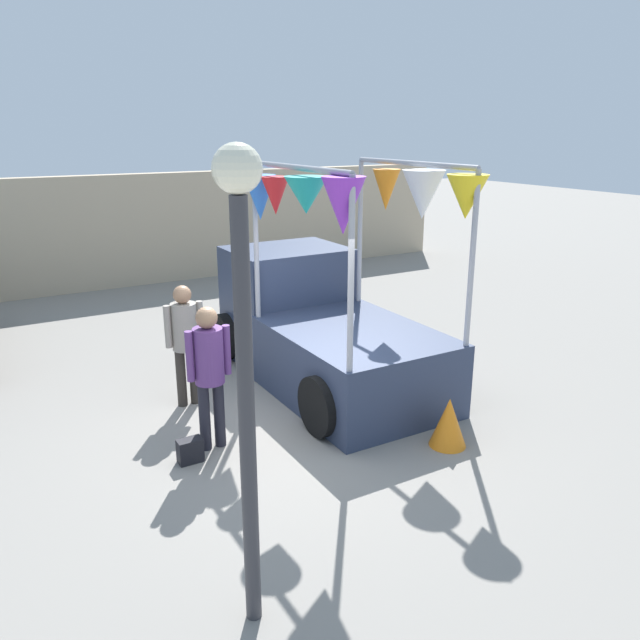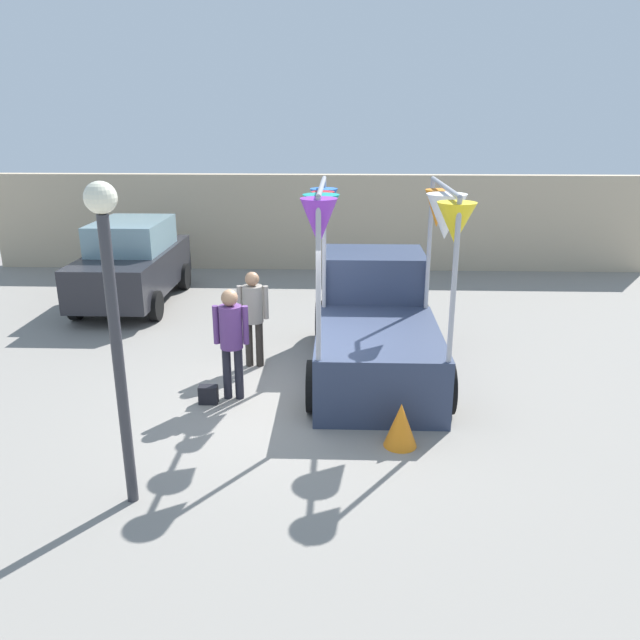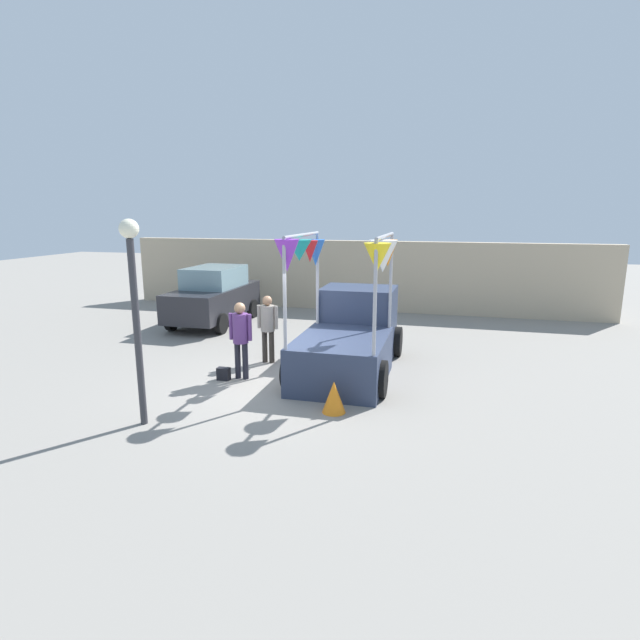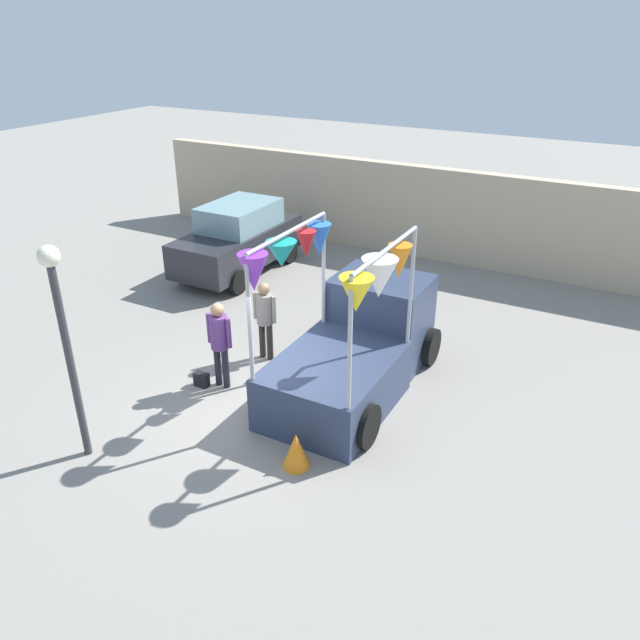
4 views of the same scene
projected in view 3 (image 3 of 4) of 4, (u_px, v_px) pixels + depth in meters
name	position (u px, v px, depth m)	size (l,w,h in m)	color
ground_plane	(281.00, 383.00, 10.83)	(60.00, 60.00, 0.00)	gray
vendor_truck	(351.00, 331.00, 11.67)	(2.47, 4.10, 3.20)	#2D3851
parked_car	(214.00, 295.00, 16.44)	(1.88, 4.00, 1.88)	#26262B
person_customer	(241.00, 333.00, 10.93)	(0.53, 0.34, 1.72)	black
person_vendor	(268.00, 323.00, 12.13)	(0.53, 0.34, 1.67)	#2D2823
handbag	(224.00, 374.00, 11.01)	(0.28, 0.16, 0.28)	black
street_lamp	(134.00, 292.00, 8.28)	(0.32, 0.32, 3.54)	#333338
brick_boundary_wall	(355.00, 276.00, 18.71)	(18.00, 0.36, 2.60)	tan
folded_kite_bundle_tangerine	(334.00, 397.00, 9.20)	(0.44, 0.44, 0.60)	orange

